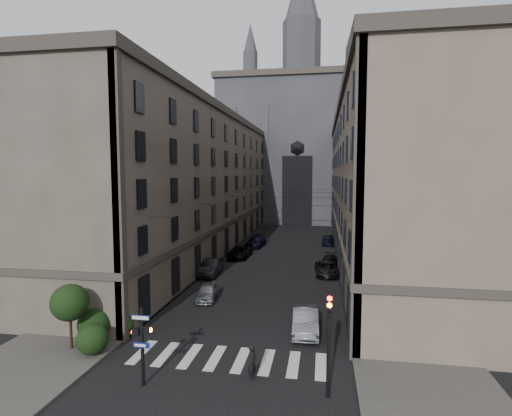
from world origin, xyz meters
The scene contains 20 objects.
ground centered at (0.00, 0.00, 0.00)m, with size 260.00×260.00×0.00m, color black.
sidewalk_left centered at (-10.50, 36.00, 0.07)m, with size 7.00×80.00×0.15m, color #383533.
sidewalk_right centered at (10.50, 36.00, 0.07)m, with size 7.00×80.00×0.15m, color #383533.
zebra_crossing centered at (0.00, 5.00, 0.01)m, with size 11.00×3.20×0.01m, color beige.
building_left centered at (-13.44, 36.00, 9.34)m, with size 13.60×60.60×18.85m.
building_right centered at (13.44, 36.00, 9.34)m, with size 13.60×60.60×18.85m.
gothic_tower centered at (0.00, 74.96, 17.80)m, with size 35.00×23.00×58.00m.
pedestrian_signal_left centered at (-3.51, 1.50, 2.32)m, with size 1.02×0.38×4.00m.
traffic_light_right centered at (5.60, 1.92, 3.29)m, with size 0.34×0.50×5.20m.
shrub_cluster centered at (-8.72, 5.01, 1.80)m, with size 3.90×4.40×3.90m.
tram_wires centered at (0.00, 35.63, 7.25)m, with size 14.00×60.00×0.43m.
car_left_near centered at (-4.23, 15.18, 0.66)m, with size 1.56×3.88×1.32m, color gray.
car_left_midnear centered at (-6.20, 23.05, 0.82)m, with size 1.74×5.00×1.65m, color black.
car_left_midfar centered at (-5.05, 31.72, 0.73)m, with size 2.41×5.23×1.45m, color black.
car_left_far centered at (-4.26, 39.44, 0.78)m, with size 2.19×5.39×1.56m, color black.
car_right_near centered at (4.20, 9.62, 0.79)m, with size 1.68×4.81×1.58m, color gray.
car_right_midnear centered at (5.69, 24.96, 0.69)m, with size 2.28×4.94×1.37m, color black.
car_right_midfar centered at (6.10, 28.72, 0.64)m, with size 1.78×4.38×1.27m, color black.
car_right_far centered at (6.05, 43.05, 0.73)m, with size 1.73×4.30×1.46m, color black.
pedestrian centered at (1.79, 3.00, 0.92)m, with size 0.67×0.44×1.84m, color black.
Camera 1 is at (5.25, -16.38, 10.61)m, focal length 28.00 mm.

